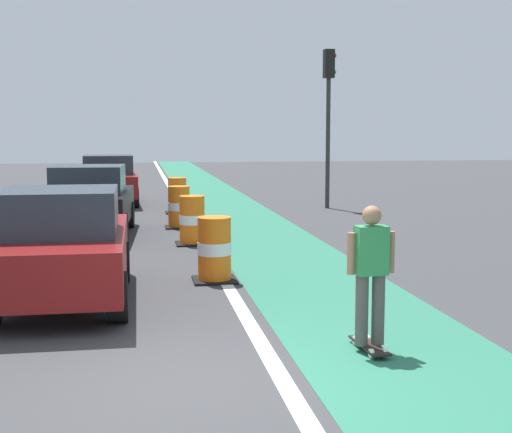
% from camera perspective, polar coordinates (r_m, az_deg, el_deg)
% --- Properties ---
extents(ground_plane, '(100.00, 100.00, 0.00)m').
position_cam_1_polar(ground_plane, '(7.34, -4.99, -13.30)').
color(ground_plane, '#38383A').
extents(bike_lane_strip, '(2.50, 80.00, 0.01)m').
position_cam_1_polar(bike_lane_strip, '(19.26, -0.69, -0.63)').
color(bike_lane_strip, '#286B51').
rests_on(bike_lane_strip, ground).
extents(lane_divider_stripe, '(0.20, 80.00, 0.01)m').
position_cam_1_polar(lane_divider_stripe, '(19.09, -5.14, -0.72)').
color(lane_divider_stripe, silver).
rests_on(lane_divider_stripe, ground).
extents(skateboarder_on_lane, '(0.57, 0.81, 1.69)m').
position_cam_1_polar(skateboarder_on_lane, '(8.23, 9.17, -4.52)').
color(skateboarder_on_lane, black).
rests_on(skateboarder_on_lane, ground).
extents(parked_sedan_nearest, '(1.92, 4.10, 1.70)m').
position_cam_1_polar(parked_sedan_nearest, '(10.80, -15.31, -2.38)').
color(parked_sedan_nearest, maroon).
rests_on(parked_sedan_nearest, ground).
extents(parked_sedan_second, '(2.09, 4.19, 1.70)m').
position_cam_1_polar(parked_sedan_second, '(17.59, -13.15, 1.19)').
color(parked_sedan_second, black).
rests_on(parked_sedan_second, ground).
extents(parked_sedan_third, '(2.05, 4.17, 1.70)m').
position_cam_1_polar(parked_sedan_third, '(24.88, -11.73, 2.86)').
color(parked_sedan_third, maroon).
rests_on(parked_sedan_third, ground).
extents(traffic_barrel_front, '(0.73, 0.73, 1.09)m').
position_cam_1_polar(traffic_barrel_front, '(11.98, -3.35, -2.70)').
color(traffic_barrel_front, orange).
rests_on(traffic_barrel_front, ground).
extents(traffic_barrel_mid, '(0.73, 0.73, 1.09)m').
position_cam_1_polar(traffic_barrel_mid, '(15.88, -5.14, -0.34)').
color(traffic_barrel_mid, orange).
rests_on(traffic_barrel_mid, ground).
extents(traffic_barrel_back, '(0.73, 0.73, 1.09)m').
position_cam_1_polar(traffic_barrel_back, '(18.64, -6.19, 0.72)').
color(traffic_barrel_back, orange).
rests_on(traffic_barrel_back, ground).
extents(traffic_barrel_far, '(0.73, 0.73, 1.09)m').
position_cam_1_polar(traffic_barrel_far, '(21.98, -6.33, 1.66)').
color(traffic_barrel_far, orange).
rests_on(traffic_barrel_far, ground).
extents(traffic_light_corner, '(0.41, 0.32, 5.10)m').
position_cam_1_polar(traffic_light_corner, '(23.31, 5.84, 9.26)').
color(traffic_light_corner, '#2D2D2D').
rests_on(traffic_light_corner, ground).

